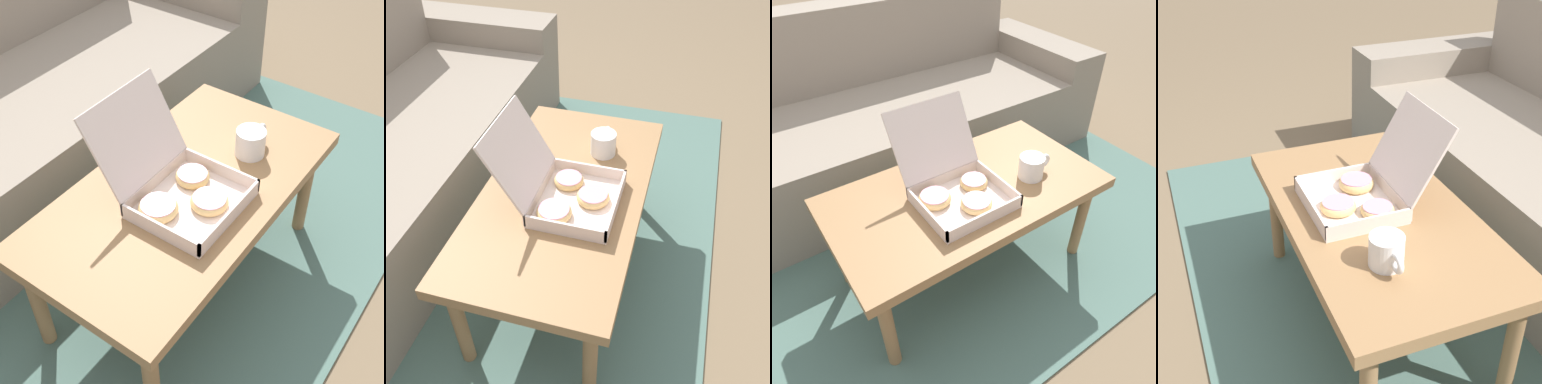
# 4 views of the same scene
# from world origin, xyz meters

# --- Properties ---
(ground_plane) EXTENTS (12.00, 12.00, 0.00)m
(ground_plane) POSITION_xyz_m (0.00, 0.00, 0.00)
(ground_plane) COLOR #756047
(area_rug) EXTENTS (2.60, 1.83, 0.01)m
(area_rug) POSITION_xyz_m (0.00, 0.30, 0.01)
(area_rug) COLOR #4C6B60
(area_rug) RESTS_ON ground_plane
(coffee_table) EXTENTS (0.99, 0.53, 0.43)m
(coffee_table) POSITION_xyz_m (0.00, -0.06, 0.38)
(coffee_table) COLOR #997047
(coffee_table) RESTS_ON ground_plane
(pastry_box) EXTENTS (0.30, 0.38, 0.28)m
(pastry_box) POSITION_xyz_m (-0.05, -0.08, 0.48)
(pastry_box) COLOR silver
(pastry_box) RESTS_ON coffee_table
(coffee_mug) EXTENTS (0.14, 0.09, 0.09)m
(coffee_mug) POSITION_xyz_m (0.24, -0.14, 0.47)
(coffee_mug) COLOR white
(coffee_mug) RESTS_ON coffee_table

